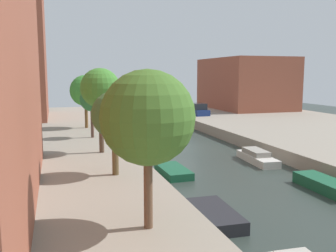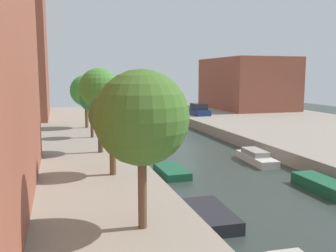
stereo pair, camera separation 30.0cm
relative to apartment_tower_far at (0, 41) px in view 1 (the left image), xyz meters
The scene contains 16 objects.
ground_plane 26.81m from the apartment_tower_far, 49.94° to the right, with size 84.00×84.00×0.00m, color #2D3833.
quay_right 37.60m from the apartment_tower_far, 31.54° to the right, with size 20.00×64.00×1.00m, color gray.
apartment_tower_far is the anchor object (origin of this frame).
low_block_right 34.53m from the apartment_tower_far, ahead, with size 10.00×14.82×7.63m, color brown.
street_tree_0 37.91m from the apartment_tower_far, 76.51° to the right, with size 3.18×3.18×5.39m.
street_tree_1 31.28m from the apartment_tower_far, 73.43° to the right, with size 2.41×2.41×4.37m.
street_tree_2 25.62m from the apartment_tower_far, 69.64° to the right, with size 2.62×2.62×5.63m.
street_tree_3 20.34m from the apartment_tower_far, 63.25° to the right, with size 1.93×1.93×4.12m.
street_tree_4 15.44m from the apartment_tower_far, 52.74° to the right, with size 3.02×3.02×5.15m.
parked_car 25.23m from the apartment_tower_far, ahead, with size 2.00×4.19×1.52m.
moored_boat_left_1 37.81m from the apartment_tower_far, 70.63° to the right, with size 1.78×3.45×0.54m.
moored_boat_left_2 31.36m from the apartment_tower_far, 64.68° to the right, with size 1.57×3.39×0.46m.
moored_boat_left_3 24.65m from the apartment_tower_far, 55.43° to the right, with size 1.32×3.72×0.75m.
moored_boat_left_4 19.02m from the apartment_tower_far, 41.47° to the right, with size 1.47×3.92×0.62m.
moored_boat_right_1 39.06m from the apartment_tower_far, 58.77° to the right, with size 1.45×3.92×0.62m.
moored_boat_right_2 33.50m from the apartment_tower_far, 52.62° to the right, with size 1.61×4.38×0.88m.
Camera 1 is at (-10.14, -29.23, 6.21)m, focal length 39.59 mm.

